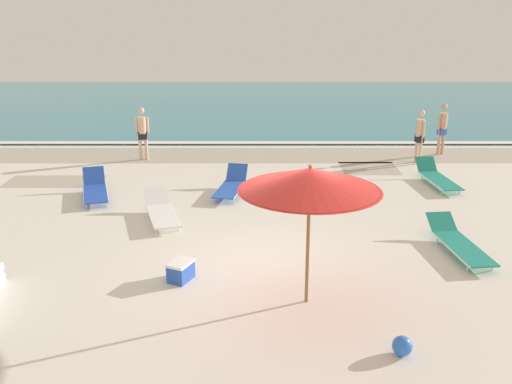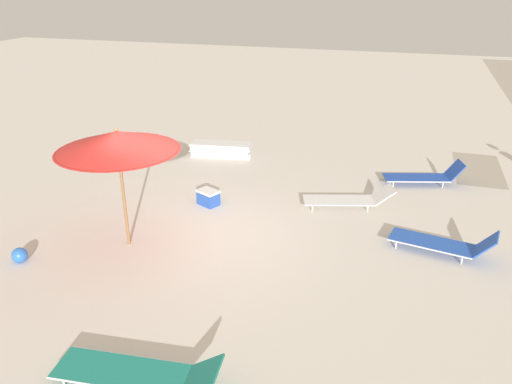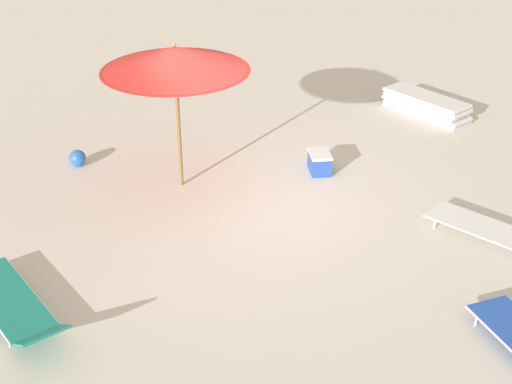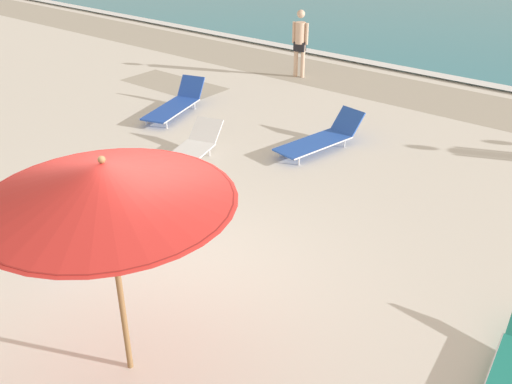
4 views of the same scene
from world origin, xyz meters
name	(u,v)px [view 4 (image 4 of 4)]	position (x,y,z in m)	size (l,w,h in m)	color
ground_plane	(169,296)	(0.00, 0.01, -0.08)	(60.00, 60.00, 0.16)	silver
beach_umbrella	(105,183)	(0.63, -1.15, 2.21)	(2.37, 2.37, 2.47)	olive
sun_lounger_beside_umbrella	(175,104)	(-4.58, 4.62, 0.22)	(1.15, 2.08, 0.62)	blue
sun_lounger_near_water_right	(321,138)	(-0.93, 5.00, 0.22)	(0.96, 2.06, 0.61)	blue
sun_lounger_mid_beach_pair_a	(187,152)	(-2.53, 2.91, 0.21)	(1.19, 2.19, 0.52)	white
beachgoer_shoreline_child	(300,40)	(-4.04, 8.71, 1.00)	(0.44, 0.27, 1.76)	beige
cooler_box	(66,245)	(-1.65, -0.32, 0.19)	(0.53, 0.60, 0.37)	blue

